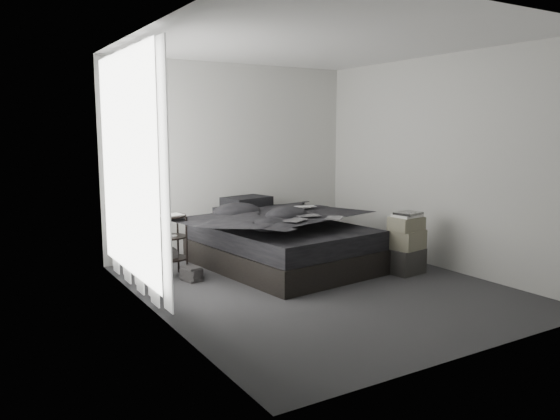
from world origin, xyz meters
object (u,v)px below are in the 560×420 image
laptop (304,202)px  box_lower (406,261)px  bed (282,255)px  side_stand (170,247)px

laptop → box_lower: 1.47m
bed → box_lower: size_ratio=5.35×
bed → box_lower: 1.50m
laptop → side_stand: bearing=-174.6°
laptop → box_lower: (0.72, -1.11, -0.64)m
laptop → side_stand: size_ratio=0.48×
bed → laptop: bearing=7.5°
bed → box_lower: bearing=-49.1°
bed → laptop: 0.76m
laptop → side_stand: laptop is taller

